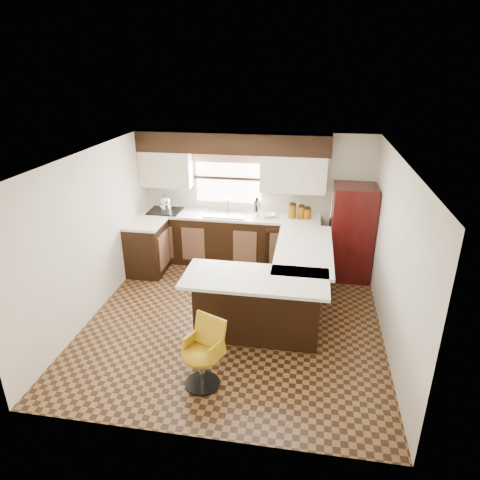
% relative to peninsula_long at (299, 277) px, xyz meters
% --- Properties ---
extents(floor, '(4.40, 4.40, 0.00)m').
position_rel_peninsula_long_xyz_m(floor, '(-0.90, -0.62, -0.45)').
color(floor, '#49301A').
rests_on(floor, ground).
extents(ceiling, '(4.40, 4.40, 0.00)m').
position_rel_peninsula_long_xyz_m(ceiling, '(-0.90, -0.62, 1.95)').
color(ceiling, silver).
rests_on(ceiling, wall_back).
extents(wall_back, '(4.40, 0.00, 4.40)m').
position_rel_peninsula_long_xyz_m(wall_back, '(-0.90, 1.58, 0.75)').
color(wall_back, beige).
rests_on(wall_back, floor).
extents(wall_front, '(4.40, 0.00, 4.40)m').
position_rel_peninsula_long_xyz_m(wall_front, '(-0.90, -2.83, 0.75)').
color(wall_front, beige).
rests_on(wall_front, floor).
extents(wall_left, '(0.00, 4.40, 4.40)m').
position_rel_peninsula_long_xyz_m(wall_left, '(-3.00, -0.62, 0.75)').
color(wall_left, beige).
rests_on(wall_left, floor).
extents(wall_right, '(0.00, 4.40, 4.40)m').
position_rel_peninsula_long_xyz_m(wall_right, '(1.20, -0.62, 0.75)').
color(wall_right, beige).
rests_on(wall_right, floor).
extents(base_cab_back, '(3.30, 0.60, 0.90)m').
position_rel_peninsula_long_xyz_m(base_cab_back, '(-1.35, 1.28, 0.00)').
color(base_cab_back, black).
rests_on(base_cab_back, floor).
extents(base_cab_left, '(0.60, 0.70, 0.90)m').
position_rel_peninsula_long_xyz_m(base_cab_left, '(-2.70, 0.62, 0.00)').
color(base_cab_left, black).
rests_on(base_cab_left, floor).
extents(counter_back, '(3.30, 0.60, 0.04)m').
position_rel_peninsula_long_xyz_m(counter_back, '(-1.35, 1.28, 0.47)').
color(counter_back, silver).
rests_on(counter_back, base_cab_back).
extents(counter_left, '(0.60, 0.70, 0.04)m').
position_rel_peninsula_long_xyz_m(counter_left, '(-2.70, 0.62, 0.47)').
color(counter_left, silver).
rests_on(counter_left, base_cab_left).
extents(soffit, '(3.40, 0.35, 0.36)m').
position_rel_peninsula_long_xyz_m(soffit, '(-1.30, 1.40, 1.77)').
color(soffit, black).
rests_on(soffit, wall_back).
extents(upper_cab_left, '(0.94, 0.35, 0.64)m').
position_rel_peninsula_long_xyz_m(upper_cab_left, '(-2.52, 1.40, 1.27)').
color(upper_cab_left, beige).
rests_on(upper_cab_left, wall_back).
extents(upper_cab_right, '(1.14, 0.35, 0.64)m').
position_rel_peninsula_long_xyz_m(upper_cab_right, '(-0.22, 1.40, 1.27)').
color(upper_cab_right, beige).
rests_on(upper_cab_right, wall_back).
extents(window_pane, '(1.20, 0.02, 0.90)m').
position_rel_peninsula_long_xyz_m(window_pane, '(-1.40, 1.56, 1.10)').
color(window_pane, white).
rests_on(window_pane, wall_back).
extents(valance, '(1.30, 0.06, 0.18)m').
position_rel_peninsula_long_xyz_m(valance, '(-1.40, 1.52, 1.49)').
color(valance, '#D19B93').
rests_on(valance, wall_back).
extents(sink, '(0.75, 0.45, 0.03)m').
position_rel_peninsula_long_xyz_m(sink, '(-1.40, 1.25, 0.51)').
color(sink, '#B2B2B7').
rests_on(sink, counter_back).
extents(dishwasher, '(0.58, 0.03, 0.78)m').
position_rel_peninsula_long_xyz_m(dishwasher, '(-0.35, 0.99, -0.02)').
color(dishwasher, black).
rests_on(dishwasher, floor).
extents(cooktop, '(0.58, 0.50, 0.02)m').
position_rel_peninsula_long_xyz_m(cooktop, '(-2.55, 1.25, 0.51)').
color(cooktop, black).
rests_on(cooktop, counter_back).
extents(peninsula_long, '(0.60, 1.95, 0.90)m').
position_rel_peninsula_long_xyz_m(peninsula_long, '(0.00, 0.00, 0.00)').
color(peninsula_long, black).
rests_on(peninsula_long, floor).
extents(peninsula_return, '(1.65, 0.60, 0.90)m').
position_rel_peninsula_long_xyz_m(peninsula_return, '(-0.53, -0.97, 0.00)').
color(peninsula_return, black).
rests_on(peninsula_return, floor).
extents(counter_pen_long, '(0.84, 1.95, 0.04)m').
position_rel_peninsula_long_xyz_m(counter_pen_long, '(0.05, 0.00, 0.47)').
color(counter_pen_long, silver).
rests_on(counter_pen_long, peninsula_long).
extents(counter_pen_return, '(1.89, 0.84, 0.04)m').
position_rel_peninsula_long_xyz_m(counter_pen_return, '(-0.55, -1.06, 0.47)').
color(counter_pen_return, silver).
rests_on(counter_pen_return, peninsula_return).
extents(refrigerator, '(0.70, 0.68, 1.64)m').
position_rel_peninsula_long_xyz_m(refrigerator, '(0.83, 1.06, 0.37)').
color(refrigerator, black).
rests_on(refrigerator, floor).
extents(bar_chair, '(0.59, 0.59, 0.84)m').
position_rel_peninsula_long_xyz_m(bar_chair, '(-1.03, -2.07, -0.03)').
color(bar_chair, '#B98913').
rests_on(bar_chair, floor).
extents(kettle, '(0.22, 0.22, 0.30)m').
position_rel_peninsula_long_xyz_m(kettle, '(-2.53, 1.26, 0.67)').
color(kettle, silver).
rests_on(kettle, cooktop).
extents(percolator, '(0.13, 0.13, 0.31)m').
position_rel_peninsula_long_xyz_m(percolator, '(-0.84, 1.28, 0.65)').
color(percolator, silver).
rests_on(percolator, counter_back).
extents(mixing_bowl, '(0.31, 0.31, 0.06)m').
position_rel_peninsula_long_xyz_m(mixing_bowl, '(-0.62, 1.28, 0.53)').
color(mixing_bowl, white).
rests_on(mixing_bowl, counter_back).
extents(canister_large, '(0.14, 0.14, 0.24)m').
position_rel_peninsula_long_xyz_m(canister_large, '(-0.20, 1.30, 0.62)').
color(canister_large, '#7F4808').
rests_on(canister_large, counter_back).
extents(canister_med, '(0.13, 0.13, 0.22)m').
position_rel_peninsula_long_xyz_m(canister_med, '(-0.04, 1.30, 0.60)').
color(canister_med, '#7F4808').
rests_on(canister_med, counter_back).
extents(canister_small, '(0.14, 0.14, 0.18)m').
position_rel_peninsula_long_xyz_m(canister_small, '(0.06, 1.30, 0.59)').
color(canister_small, '#7F4808').
rests_on(canister_small, counter_back).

